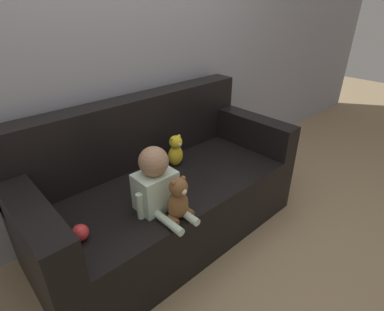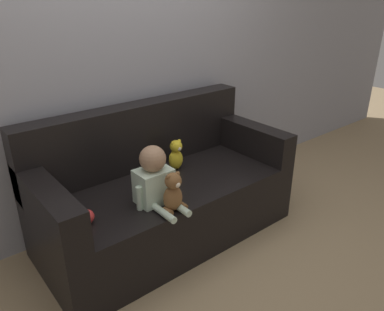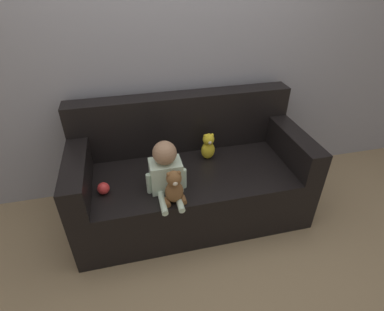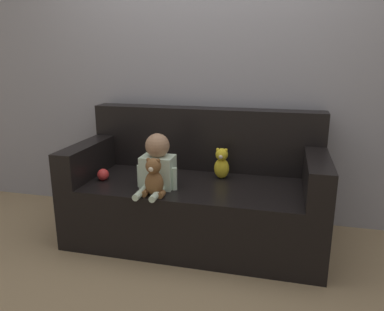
{
  "view_description": "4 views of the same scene",
  "coord_description": "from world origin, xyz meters",
  "views": [
    {
      "loc": [
        -1.05,
        -1.38,
        1.57
      ],
      "look_at": [
        0.21,
        -0.02,
        0.59
      ],
      "focal_mm": 28.0,
      "sensor_mm": 36.0,
      "label": 1
    },
    {
      "loc": [
        -1.38,
        -1.99,
        1.73
      ],
      "look_at": [
        0.16,
        -0.1,
        0.65
      ],
      "focal_mm": 35.0,
      "sensor_mm": 36.0,
      "label": 2
    },
    {
      "loc": [
        -0.45,
        -1.9,
        1.9
      ],
      "look_at": [
        -0.02,
        -0.12,
        0.68
      ],
      "focal_mm": 28.0,
      "sensor_mm": 36.0,
      "label": 3
    },
    {
      "loc": [
        0.62,
        -2.57,
        1.39
      ],
      "look_at": [
        -0.02,
        -0.04,
        0.67
      ],
      "focal_mm": 35.0,
      "sensor_mm": 36.0,
      "label": 4
    }
  ],
  "objects": [
    {
      "name": "plush_toy_side",
      "position": [
        0.17,
        0.11,
        0.58
      ],
      "size": [
        0.11,
        0.11,
        0.24
      ],
      "color": "yellow",
      "rests_on": "couch"
    },
    {
      "name": "person_baby",
      "position": [
        -0.23,
        -0.2,
        0.64
      ],
      "size": [
        0.29,
        0.38,
        0.39
      ],
      "color": "silver",
      "rests_on": "couch"
    },
    {
      "name": "ground_plane",
      "position": [
        0.0,
        0.0,
        0.0
      ],
      "size": [
        12.0,
        12.0,
        0.0
      ],
      "primitive_type": "plane",
      "color": "#9E8460"
    },
    {
      "name": "wall_back",
      "position": [
        0.0,
        0.52,
        1.3
      ],
      "size": [
        8.0,
        0.05,
        2.6
      ],
      "color": "#93939E",
      "rests_on": "ground_plane"
    },
    {
      "name": "couch",
      "position": [
        0.0,
        0.06,
        0.34
      ],
      "size": [
        1.86,
        0.86,
        0.97
      ],
      "color": "black",
      "rests_on": "ground_plane"
    },
    {
      "name": "toy_ball",
      "position": [
        -0.68,
        -0.15,
        0.51
      ],
      "size": [
        0.09,
        0.09,
        0.09
      ],
      "color": "red",
      "rests_on": "couch"
    },
    {
      "name": "teddy_bear_brown",
      "position": [
        -0.2,
        -0.36,
        0.59
      ],
      "size": [
        0.15,
        0.12,
        0.26
      ],
      "color": "brown",
      "rests_on": "couch"
    }
  ]
}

